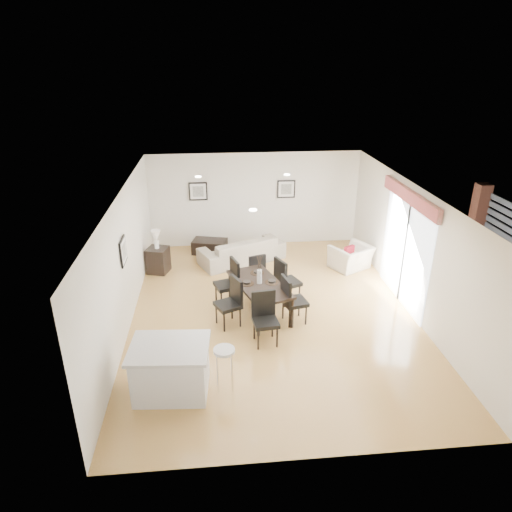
{
  "coord_description": "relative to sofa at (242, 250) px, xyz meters",
  "views": [
    {
      "loc": [
        -1.18,
        -8.57,
        5.13
      ],
      "look_at": [
        -0.31,
        0.4,
        1.17
      ],
      "focal_mm": 32.0,
      "sensor_mm": 36.0,
      "label": 1
    }
  ],
  "objects": [
    {
      "name": "kitchen_island",
      "position": [
        -1.51,
        -5.14,
        0.11
      ],
      "size": [
        1.34,
        1.07,
        0.89
      ],
      "rotation": [
        0.0,
        0.0,
        -0.07
      ],
      "color": "silver",
      "rests_on": "ground"
    },
    {
      "name": "armchair",
      "position": [
        2.81,
        -0.72,
        -0.02
      ],
      "size": [
        1.24,
        1.19,
        0.62
      ],
      "primitive_type": "imported",
      "rotation": [
        0.0,
        0.0,
        3.64
      ],
      "color": "beige",
      "rests_on": "ground"
    },
    {
      "name": "side_table",
      "position": [
        -2.19,
        -0.46,
        -0.0
      ],
      "size": [
        0.62,
        0.62,
        0.66
      ],
      "primitive_type": "cube",
      "rotation": [
        0.0,
        0.0,
        -0.3
      ],
      "color": "black",
      "rests_on": "ground"
    },
    {
      "name": "sofa",
      "position": [
        0.0,
        0.0,
        0.0
      ],
      "size": [
        2.46,
        1.75,
        0.67
      ],
      "primitive_type": "imported",
      "rotation": [
        0.0,
        0.0,
        3.56
      ],
      "color": "gray",
      "rests_on": "ground"
    },
    {
      "name": "dining_chair_head",
      "position": [
        0.18,
        -3.82,
        0.25
      ],
      "size": [
        0.52,
        0.52,
        1.04
      ],
      "rotation": [
        0.0,
        0.0,
        0.11
      ],
      "color": "black",
      "rests_on": "ground"
    },
    {
      "name": "dining_chair_wfar",
      "position": [
        -0.42,
        -2.3,
        0.26
      ],
      "size": [
        0.6,
        0.6,
        1.06
      ],
      "rotation": [
        0.0,
        0.0,
        -1.26
      ],
      "color": "black",
      "rests_on": "ground"
    },
    {
      "name": "sliding_door",
      "position": [
        3.42,
        -2.45,
        1.33
      ],
      "size": [
        0.12,
        2.7,
        2.57
      ],
      "color": "white",
      "rests_on": "wall_right"
    },
    {
      "name": "dining_chair_efar",
      "position": [
        0.8,
        -2.36,
        0.26
      ],
      "size": [
        0.63,
        0.63,
        1.07
      ],
      "rotation": [
        0.0,
        0.0,
        1.97
      ],
      "color": "black",
      "rests_on": "ground"
    },
    {
      "name": "courtyard_plant_b",
      "position": [
        6.06,
        -1.05,
        0.0
      ],
      "size": [
        0.44,
        0.44,
        0.68
      ],
      "primitive_type": "imported",
      "rotation": [
        0.0,
        0.0,
        -0.16
      ],
      "color": "#364F22",
      "rests_on": "ground"
    },
    {
      "name": "wall_right",
      "position": [
        3.47,
        -2.75,
        1.01
      ],
      "size": [
        0.04,
        8.0,
        2.7
      ],
      "primitive_type": "cube",
      "color": "white",
      "rests_on": "ground"
    },
    {
      "name": "dining_table",
      "position": [
        0.19,
        -2.76,
        0.31
      ],
      "size": [
        1.36,
        1.91,
        0.72
      ],
      "rotation": [
        0.0,
        0.0,
        0.31
      ],
      "color": "black",
      "rests_on": "ground"
    },
    {
      "name": "wall_back",
      "position": [
        0.47,
        1.25,
        1.01
      ],
      "size": [
        6.0,
        0.04,
        2.7
      ],
      "primitive_type": "cube",
      "color": "white",
      "rests_on": "ground"
    },
    {
      "name": "table_lamp",
      "position": [
        -2.19,
        -0.46,
        0.63
      ],
      "size": [
        0.25,
        0.25,
        0.47
      ],
      "color": "white",
      "rests_on": "side_table"
    },
    {
      "name": "vase",
      "position": [
        0.19,
        -2.76,
        0.65
      ],
      "size": [
        0.84,
        1.28,
        0.65
      ],
      "color": "white",
      "rests_on": "dining_table"
    },
    {
      "name": "cushion",
      "position": [
        2.72,
        -0.81,
        0.17
      ],
      "size": [
        0.31,
        0.25,
        0.31
      ],
      "primitive_type": "cube",
      "rotation": [
        0.0,
        0.0,
        3.71
      ],
      "color": "maroon",
      "rests_on": "armchair"
    },
    {
      "name": "framed_print_back_left",
      "position": [
        -1.13,
        1.22,
        1.31
      ],
      "size": [
        0.52,
        0.04,
        0.52
      ],
      "color": "black",
      "rests_on": "wall_back"
    },
    {
      "name": "wall_left",
      "position": [
        -2.53,
        -2.75,
        1.01
      ],
      "size": [
        0.04,
        8.0,
        2.7
      ],
      "primitive_type": "cube",
      "color": "white",
      "rests_on": "ground"
    },
    {
      "name": "ceiling",
      "position": [
        0.47,
        -2.75,
        2.36
      ],
      "size": [
        6.0,
        8.0,
        0.02
      ],
      "primitive_type": "cube",
      "color": "white",
      "rests_on": "wall_back"
    },
    {
      "name": "dining_chair_wnear",
      "position": [
        -0.42,
        -3.15,
        0.25
      ],
      "size": [
        0.62,
        0.62,
        1.04
      ],
      "rotation": [
        0.0,
        0.0,
        -1.14
      ],
      "color": "black",
      "rests_on": "ground"
    },
    {
      "name": "coffee_table",
      "position": [
        -0.87,
        0.68,
        -0.15
      ],
      "size": [
        1.05,
        0.77,
        0.38
      ],
      "primitive_type": "cube",
      "rotation": [
        0.0,
        0.0,
        -0.24
      ],
      "color": "black",
      "rests_on": "ground"
    },
    {
      "name": "framed_print_left_wall",
      "position": [
        -2.5,
        -2.95,
        1.31
      ],
      "size": [
        0.04,
        0.52,
        0.52
      ],
      "rotation": [
        0.0,
        0.0,
        1.57
      ],
      "color": "black",
      "rests_on": "wall_left"
    },
    {
      "name": "ground",
      "position": [
        0.47,
        -2.75,
        -0.34
      ],
      "size": [
        8.0,
        8.0,
        0.0
      ],
      "primitive_type": "plane",
      "color": "tan",
      "rests_on": "ground"
    },
    {
      "name": "dining_chair_foot",
      "position": [
        0.21,
        -1.68,
        0.18
      ],
      "size": [
        0.52,
        0.52,
        0.93
      ],
      "rotation": [
        0.0,
        0.0,
        3.45
      ],
      "color": "black",
      "rests_on": "ground"
    },
    {
      "name": "bar_stool",
      "position": [
        -0.64,
        -5.14,
        0.33
      ],
      "size": [
        0.35,
        0.35,
        0.78
      ],
      "color": "silver",
      "rests_on": "ground"
    },
    {
      "name": "dining_chair_enear",
      "position": [
        0.79,
        -3.21,
        0.25
      ],
      "size": [
        0.56,
        0.56,
        1.05
      ],
      "rotation": [
        0.0,
        0.0,
        1.79
      ],
      "color": "black",
      "rests_on": "ground"
    },
    {
      "name": "framed_print_back_right",
      "position": [
        1.37,
        1.22,
        1.31
      ],
      "size": [
        0.52,
        0.04,
        0.52
      ],
      "color": "black",
      "rests_on": "wall_back"
    },
    {
      "name": "wall_front",
      "position": [
        0.47,
        -6.75,
        1.01
      ],
      "size": [
        6.0,
        0.04,
        2.7
      ],
      "primitive_type": "cube",
      "color": "white",
      "rests_on": "ground"
    }
  ]
}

